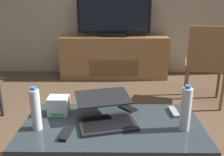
{
  "coord_description": "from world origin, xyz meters",
  "views": [
    {
      "loc": [
        0.02,
        -1.48,
        1.18
      ],
      "look_at": [
        0.0,
        0.45,
        0.55
      ],
      "focal_mm": 39.78,
      "sensor_mm": 36.0,
      "label": 1
    }
  ],
  "objects_px": {
    "media_cabinet": "(114,57)",
    "cell_phone": "(128,108)",
    "tv_remote": "(174,112)",
    "router_box": "(59,105)",
    "laptop": "(106,113)",
    "water_bottle_far": "(36,109)",
    "television": "(114,15)",
    "coffee_table": "(112,141)",
    "water_bottle_near": "(186,109)",
    "dining_chair": "(206,61)",
    "soundbar_remote": "(67,133)"
  },
  "relations": [
    {
      "from": "water_bottle_far",
      "to": "soundbar_remote",
      "type": "height_order",
      "value": "water_bottle_far"
    },
    {
      "from": "laptop",
      "to": "cell_phone",
      "type": "relative_size",
      "value": 3.25
    },
    {
      "from": "router_box",
      "to": "tv_remote",
      "type": "height_order",
      "value": "router_box"
    },
    {
      "from": "laptop",
      "to": "tv_remote",
      "type": "relative_size",
      "value": 2.84
    },
    {
      "from": "media_cabinet",
      "to": "television",
      "type": "bearing_deg",
      "value": -90.0
    },
    {
      "from": "coffee_table",
      "to": "water_bottle_near",
      "type": "xyz_separation_m",
      "value": [
        0.44,
        -0.07,
        0.26
      ]
    },
    {
      "from": "router_box",
      "to": "soundbar_remote",
      "type": "xyz_separation_m",
      "value": [
        0.1,
        -0.28,
        -0.05
      ]
    },
    {
      "from": "laptop",
      "to": "router_box",
      "type": "distance_m",
      "value": 0.35
    },
    {
      "from": "water_bottle_near",
      "to": "water_bottle_far",
      "type": "height_order",
      "value": "water_bottle_near"
    },
    {
      "from": "dining_chair",
      "to": "router_box",
      "type": "height_order",
      "value": "dining_chair"
    },
    {
      "from": "media_cabinet",
      "to": "router_box",
      "type": "xyz_separation_m",
      "value": [
        -0.38,
        -2.14,
        0.15
      ]
    },
    {
      "from": "television",
      "to": "dining_chair",
      "type": "bearing_deg",
      "value": -45.74
    },
    {
      "from": "media_cabinet",
      "to": "cell_phone",
      "type": "distance_m",
      "value": 2.06
    },
    {
      "from": "tv_remote",
      "to": "router_box",
      "type": "bearing_deg",
      "value": 178.27
    },
    {
      "from": "cell_phone",
      "to": "water_bottle_far",
      "type": "bearing_deg",
      "value": 167.58
    },
    {
      "from": "coffee_table",
      "to": "water_bottle_far",
      "type": "height_order",
      "value": "water_bottle_far"
    },
    {
      "from": "media_cabinet",
      "to": "water_bottle_near",
      "type": "relative_size",
      "value": 5.53
    },
    {
      "from": "television",
      "to": "coffee_table",
      "type": "bearing_deg",
      "value": -90.11
    },
    {
      "from": "dining_chair",
      "to": "coffee_table",
      "type": "bearing_deg",
      "value": -130.0
    },
    {
      "from": "media_cabinet",
      "to": "laptop",
      "type": "relative_size",
      "value": 3.53
    },
    {
      "from": "television",
      "to": "router_box",
      "type": "height_order",
      "value": "television"
    },
    {
      "from": "media_cabinet",
      "to": "soundbar_remote",
      "type": "height_order",
      "value": "media_cabinet"
    },
    {
      "from": "media_cabinet",
      "to": "water_bottle_far",
      "type": "height_order",
      "value": "water_bottle_far"
    },
    {
      "from": "coffee_table",
      "to": "water_bottle_near",
      "type": "distance_m",
      "value": 0.52
    },
    {
      "from": "dining_chair",
      "to": "water_bottle_near",
      "type": "relative_size",
      "value": 3.13
    },
    {
      "from": "tv_remote",
      "to": "water_bottle_far",
      "type": "bearing_deg",
      "value": -168.53
    },
    {
      "from": "television",
      "to": "dining_chair",
      "type": "height_order",
      "value": "television"
    },
    {
      "from": "water_bottle_near",
      "to": "laptop",
      "type": "bearing_deg",
      "value": 168.26
    },
    {
      "from": "tv_remote",
      "to": "television",
      "type": "bearing_deg",
      "value": 98.69
    },
    {
      "from": "laptop",
      "to": "tv_remote",
      "type": "distance_m",
      "value": 0.5
    },
    {
      "from": "dining_chair",
      "to": "router_box",
      "type": "bearing_deg",
      "value": -142.46
    },
    {
      "from": "laptop",
      "to": "television",
      "type": "bearing_deg",
      "value": 88.78
    },
    {
      "from": "laptop",
      "to": "water_bottle_far",
      "type": "bearing_deg",
      "value": -166.3
    },
    {
      "from": "television",
      "to": "router_box",
      "type": "distance_m",
      "value": 2.21
    },
    {
      "from": "router_box",
      "to": "cell_phone",
      "type": "height_order",
      "value": "router_box"
    },
    {
      "from": "coffee_table",
      "to": "router_box",
      "type": "relative_size",
      "value": 8.18
    },
    {
      "from": "coffee_table",
      "to": "media_cabinet",
      "type": "height_order",
      "value": "media_cabinet"
    },
    {
      "from": "television",
      "to": "tv_remote",
      "type": "xyz_separation_m",
      "value": [
        0.43,
        -2.11,
        -0.53
      ]
    },
    {
      "from": "media_cabinet",
      "to": "router_box",
      "type": "height_order",
      "value": "media_cabinet"
    },
    {
      "from": "television",
      "to": "soundbar_remote",
      "type": "relative_size",
      "value": 6.67
    },
    {
      "from": "water_bottle_far",
      "to": "tv_remote",
      "type": "xyz_separation_m",
      "value": [
        0.9,
        0.23,
        -0.12
      ]
    },
    {
      "from": "dining_chair",
      "to": "tv_remote",
      "type": "height_order",
      "value": "dining_chair"
    },
    {
      "from": "water_bottle_far",
      "to": "media_cabinet",
      "type": "bearing_deg",
      "value": 78.77
    },
    {
      "from": "media_cabinet",
      "to": "laptop",
      "type": "distance_m",
      "value": 2.26
    },
    {
      "from": "router_box",
      "to": "coffee_table",
      "type": "bearing_deg",
      "value": -21.25
    },
    {
      "from": "router_box",
      "to": "tv_remote",
      "type": "relative_size",
      "value": 0.88
    },
    {
      "from": "water_bottle_near",
      "to": "tv_remote",
      "type": "xyz_separation_m",
      "value": [
        -0.01,
        0.23,
        -0.13
      ]
    },
    {
      "from": "coffee_table",
      "to": "water_bottle_near",
      "type": "relative_size",
      "value": 3.98
    },
    {
      "from": "dining_chair",
      "to": "tv_remote",
      "type": "relative_size",
      "value": 5.67
    },
    {
      "from": "water_bottle_near",
      "to": "tv_remote",
      "type": "distance_m",
      "value": 0.26
    }
  ]
}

